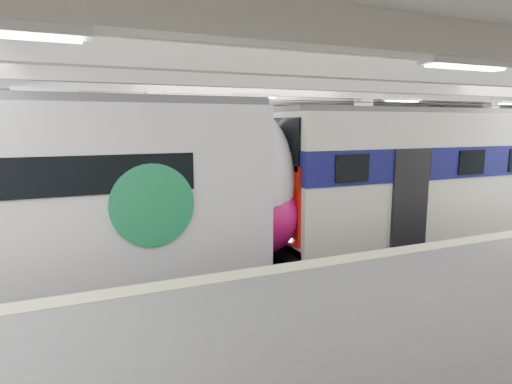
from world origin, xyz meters
name	(u,v)px	position (x,y,z in m)	size (l,w,h in m)	color
station_hall	(315,157)	(0.00, -1.74, 3.24)	(36.00, 24.00, 5.75)	black
modern_emu	(33,202)	(-6.34, 0.00, 2.31)	(14.69, 3.03, 4.70)	white
older_rer	(455,173)	(6.70, 0.00, 2.38)	(13.79, 3.04, 4.53)	silver
far_train	(102,175)	(-4.51, 5.50, 2.24)	(13.60, 3.39, 4.33)	white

